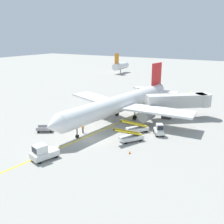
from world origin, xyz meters
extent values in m
plane|color=#9E9B93|center=(0.00, 0.00, 0.00)|extent=(300.00, 300.00, 0.00)
cube|color=yellow|center=(-0.88, 5.00, 0.00)|extent=(11.93, 79.19, 0.01)
cylinder|color=white|center=(-0.88, 10.62, 3.45)|extent=(7.63, 30.16, 3.30)
cone|color=white|center=(-3.23, -5.40, 3.45)|extent=(3.55, 2.84, 3.23)
cone|color=white|center=(1.51, 26.85, 3.85)|extent=(3.51, 3.23, 3.14)
cube|color=white|center=(6.75, 11.02, 3.05)|extent=(13.25, 5.22, 0.36)
cylinder|color=gray|center=(4.98, 10.27, 2.05)|extent=(2.35, 3.44, 1.90)
cube|color=white|center=(-8.07, 13.20, 3.05)|extent=(13.72, 8.65, 0.36)
cylinder|color=gray|center=(-6.59, 11.97, 2.05)|extent=(2.35, 3.44, 1.90)
cube|color=red|center=(1.16, 24.48, 7.50)|extent=(0.86, 4.00, 5.20)
cube|color=white|center=(4.07, 23.64, 3.85)|extent=(5.21, 2.23, 0.24)
cube|color=white|center=(-1.87, 24.52, 3.85)|extent=(5.61, 3.58, 0.24)
cylinder|color=#4C4C51|center=(-2.55, -0.75, 1.56)|extent=(0.20, 0.20, 3.12)
cylinder|color=black|center=(-2.55, -0.75, 0.28)|extent=(0.43, 0.60, 0.56)
cylinder|color=#4C4C51|center=(1.59, 12.28, 1.56)|extent=(0.20, 0.20, 3.12)
cylinder|color=black|center=(1.59, 12.28, 0.48)|extent=(0.49, 1.00, 0.96)
cylinder|color=#4C4C51|center=(-2.76, 12.92, 1.56)|extent=(0.20, 0.20, 3.12)
cylinder|color=black|center=(-2.76, 12.92, 0.48)|extent=(0.49, 1.00, 0.96)
cube|color=black|center=(-2.94, -3.42, 3.80)|extent=(2.92, 1.40, 0.60)
cube|color=beige|center=(8.10, 17.68, 3.60)|extent=(11.04, 9.46, 2.50)
cylinder|color=beige|center=(12.58, 21.20, 3.60)|extent=(3.20, 3.20, 2.50)
cylinder|color=#59595B|center=(6.68, 16.57, 1.18)|extent=(0.56, 0.56, 2.35)
cube|color=#333338|center=(6.68, 16.57, 0.25)|extent=(1.80, 1.40, 0.50)
cube|color=silver|center=(-1.81, -8.79, 0.70)|extent=(2.85, 3.99, 0.80)
cube|color=silver|center=(-1.99, -9.40, 1.65)|extent=(1.92, 1.99, 1.10)
cube|color=black|center=(-2.21, -10.14, 1.65)|extent=(1.39, 0.49, 0.77)
cylinder|color=black|center=(-1.39, -10.23, 0.30)|extent=(0.38, 0.64, 0.60)
cylinder|color=black|center=(-2.94, -9.77, 0.30)|extent=(0.38, 0.64, 0.60)
cylinder|color=black|center=(-0.67, -7.82, 0.30)|extent=(0.38, 0.64, 0.60)
cylinder|color=black|center=(-2.22, -7.35, 0.30)|extent=(0.38, 0.64, 0.60)
cube|color=silver|center=(8.46, 7.27, 0.65)|extent=(2.39, 2.72, 0.70)
cube|color=silver|center=(8.69, 6.91, 1.55)|extent=(1.46, 1.47, 1.10)
cube|color=black|center=(8.97, 6.48, 1.55)|extent=(0.86, 0.60, 0.77)
cylinder|color=black|center=(9.38, 6.86, 0.30)|extent=(0.51, 0.62, 0.60)
cylinder|color=black|center=(8.45, 6.26, 0.30)|extent=(0.51, 0.62, 0.60)
cylinder|color=black|center=(8.47, 8.27, 0.30)|extent=(0.51, 0.62, 0.60)
cylinder|color=black|center=(7.54, 7.67, 0.30)|extent=(0.51, 0.62, 0.60)
cube|color=silver|center=(5.68, 2.54, 0.60)|extent=(3.40, 3.97, 0.60)
cylinder|color=black|center=(5.44, 1.08, 0.30)|extent=(0.52, 0.62, 0.60)
cylinder|color=black|center=(4.39, 1.81, 0.30)|extent=(0.52, 0.62, 0.60)
cylinder|color=black|center=(6.96, 3.26, 0.30)|extent=(0.52, 0.62, 0.60)
cylinder|color=black|center=(5.91, 3.99, 0.30)|extent=(0.52, 0.62, 0.60)
cube|color=black|center=(5.33, 2.04, 1.55)|extent=(3.60, 4.61, 1.76)
cube|color=yellow|center=(5.70, 1.79, 1.67)|extent=(2.94, 4.16, 1.84)
cube|color=yellow|center=(4.96, 2.30, 1.67)|extent=(2.94, 4.16, 1.84)
cube|color=silver|center=(4.84, 6.53, 0.60)|extent=(3.51, 3.92, 0.60)
cylinder|color=black|center=(4.53, 5.09, 0.30)|extent=(0.54, 0.61, 0.60)
cylinder|color=black|center=(3.52, 5.87, 0.30)|extent=(0.54, 0.61, 0.60)
cylinder|color=black|center=(6.15, 7.20, 0.30)|extent=(0.54, 0.61, 0.60)
cylinder|color=black|center=(5.15, 7.97, 0.30)|extent=(0.54, 0.61, 0.60)
cube|color=black|center=(4.47, 6.06, 1.55)|extent=(3.76, 4.50, 1.76)
cube|color=yellow|center=(4.83, 5.78, 1.67)|extent=(3.13, 4.02, 1.84)
cube|color=yellow|center=(4.11, 6.33, 1.67)|extent=(3.13, 4.02, 1.84)
cube|color=#A5A5A8|center=(-9.21, -1.26, 0.44)|extent=(3.17, 2.78, 0.16)
cube|color=#4C4C51|center=(-7.65, -0.26, 0.42)|extent=(0.80, 0.55, 0.08)
cylinder|color=#4C4C51|center=(-7.27, -0.01, 0.42)|extent=(0.12, 0.12, 0.05)
cube|color=gray|center=(-9.61, -0.63, 0.69)|extent=(2.39, 1.56, 0.50)
cube|color=gray|center=(-8.80, -1.89, 0.69)|extent=(2.39, 1.56, 0.50)
cylinder|color=black|center=(-8.65, -0.18, 0.18)|extent=(0.37, 0.30, 0.36)
cylinder|color=black|center=(-8.00, -1.19, 0.18)|extent=(0.37, 0.30, 0.36)
cylinder|color=black|center=(-10.41, -1.32, 0.18)|extent=(0.37, 0.30, 0.36)
cylinder|color=black|center=(-9.77, -2.33, 0.18)|extent=(0.37, 0.30, 0.36)
cylinder|color=#26262D|center=(-3.07, 1.49, 0.42)|extent=(0.24, 0.24, 0.85)
cube|color=orange|center=(-3.07, 1.49, 1.13)|extent=(0.36, 0.22, 0.56)
sphere|color=#9E7051|center=(-3.07, 1.49, 1.52)|extent=(0.20, 0.20, 0.20)
sphere|color=yellow|center=(-3.07, 1.49, 1.58)|extent=(0.24, 0.24, 0.24)
cone|color=orange|center=(1.79, 14.81, 0.22)|extent=(0.36, 0.36, 0.44)
cone|color=orange|center=(7.47, -1.61, 0.22)|extent=(0.36, 0.36, 0.44)
cylinder|color=silver|center=(-32.20, 68.44, 3.10)|extent=(3.00, 10.00, 3.00)
cylinder|color=#3F3F3F|center=(-32.20, 68.44, 0.80)|extent=(0.30, 0.30, 1.60)
cube|color=orange|center=(-32.20, 64.94, 6.60)|extent=(0.24, 3.20, 4.40)
camera|label=1|loc=(21.84, -31.03, 16.08)|focal=40.62mm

